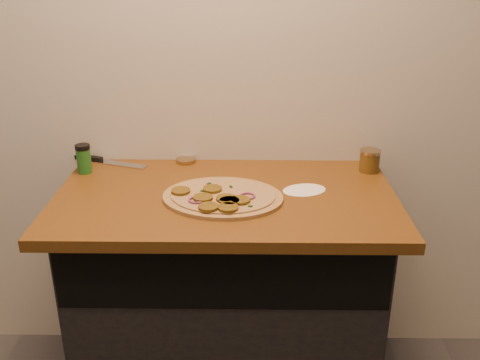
{
  "coord_description": "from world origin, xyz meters",
  "views": [
    {
      "loc": [
        0.07,
        -0.3,
        1.68
      ],
      "look_at": [
        0.05,
        1.42,
        0.95
      ],
      "focal_mm": 40.0,
      "sensor_mm": 36.0,
      "label": 1
    }
  ],
  "objects_px": {
    "salsa_jar": "(370,160)",
    "spice_shaker": "(84,159)",
    "chefs_knife": "(104,161)",
    "pizza": "(222,197)"
  },
  "relations": [
    {
      "from": "salsa_jar",
      "to": "spice_shaker",
      "type": "distance_m",
      "value": 1.1
    },
    {
      "from": "chefs_knife",
      "to": "salsa_jar",
      "type": "bearing_deg",
      "value": -4.37
    },
    {
      "from": "chefs_knife",
      "to": "salsa_jar",
      "type": "distance_m",
      "value": 1.06
    },
    {
      "from": "pizza",
      "to": "salsa_jar",
      "type": "bearing_deg",
      "value": 25.83
    },
    {
      "from": "pizza",
      "to": "salsa_jar",
      "type": "relative_size",
      "value": 5.29
    },
    {
      "from": "pizza",
      "to": "chefs_knife",
      "type": "height_order",
      "value": "pizza"
    },
    {
      "from": "spice_shaker",
      "to": "chefs_knife",
      "type": "bearing_deg",
      "value": 67.79
    },
    {
      "from": "salsa_jar",
      "to": "chefs_knife",
      "type": "bearing_deg",
      "value": 175.63
    },
    {
      "from": "chefs_knife",
      "to": "spice_shaker",
      "type": "bearing_deg",
      "value": -112.21
    },
    {
      "from": "pizza",
      "to": "chefs_knife",
      "type": "bearing_deg",
      "value": 144.65
    }
  ]
}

